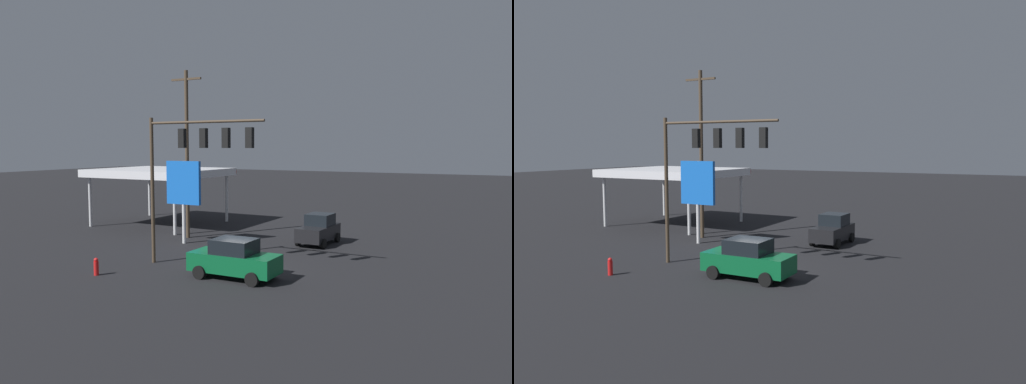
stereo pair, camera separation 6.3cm
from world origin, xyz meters
TOP-DOWN VIEW (x-y plane):
  - ground_plane at (0.00, 0.00)m, footprint 200.00×200.00m
  - traffic_signal_assembly at (2.65, 0.02)m, footprint 6.92×0.43m
  - utility_pole at (7.99, -6.99)m, footprint 2.40×0.26m
  - gas_station_canopy at (13.61, -11.09)m, footprint 9.51×8.50m
  - price_sign at (7.03, -5.21)m, footprint 2.56×0.27m
  - sedan_far at (-0.31, 0.85)m, footprint 4.42×2.09m
  - hatchback_crossing at (-0.90, -9.16)m, footprint 2.06×3.86m
  - fire_hydrant at (6.05, 3.55)m, footprint 0.24×0.24m

SIDE VIEW (x-z plane):
  - ground_plane at x=0.00m, z-range 0.00..0.00m
  - fire_hydrant at x=6.05m, z-range 0.00..0.88m
  - hatchback_crossing at x=-0.90m, z-range -0.04..1.93m
  - sedan_far at x=-0.31m, z-range -0.01..1.92m
  - price_sign at x=7.03m, z-range 1.11..6.53m
  - gas_station_canopy at x=13.61m, z-range 1.94..6.49m
  - traffic_signal_assembly at x=2.65m, z-range 2.03..9.95m
  - utility_pole at x=7.99m, z-range 0.29..11.84m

